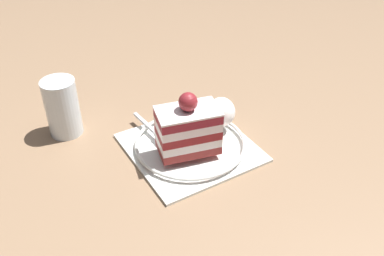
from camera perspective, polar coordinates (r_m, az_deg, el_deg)
The scene contains 6 objects.
ground_plane at distance 0.70m, azimuth -2.20°, elevation -3.58°, with size 2.40×2.40×0.00m, color #8B6C50.
dessert_plate at distance 0.71m, azimuth 0.00°, elevation -2.50°, with size 0.20×0.20×0.02m.
cake_slice at distance 0.67m, azimuth -0.53°, elevation -0.09°, with size 0.08×0.11×0.10m.
whipped_cream_dollop at distance 0.73m, azimuth 3.88°, elevation 2.12°, with size 0.05×0.05×0.05m, color white.
fork at distance 0.73m, azimuth -5.22°, elevation -0.29°, with size 0.12×0.01×0.00m.
drink_glass_near at distance 0.76m, azimuth -16.80°, elevation 2.36°, with size 0.06×0.06×0.10m.
Camera 1 is at (-0.47, 0.28, 0.45)m, focal length 40.13 mm.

